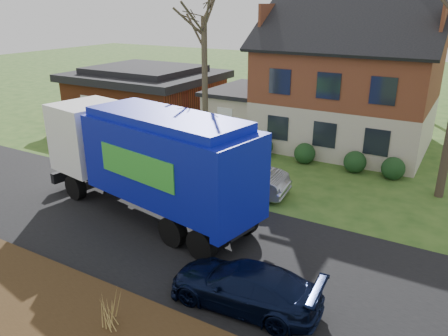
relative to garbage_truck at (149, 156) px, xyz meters
The scene contains 9 objects.
ground 3.21m from the garbage_truck, 27.67° to the right, with size 120.00×120.00×0.00m, color #274A18.
road 3.20m from the garbage_truck, 27.67° to the right, with size 80.00×7.00×0.02m, color black.
mulch_verge 6.93m from the garbage_truck, 73.50° to the right, with size 80.00×3.50×0.30m, color black.
main_house 13.46m from the garbage_truck, 75.49° to the left, with size 12.95×8.95×9.26m.
ranch_house 15.74m from the garbage_truck, 130.14° to the left, with size 9.80×8.20×3.70m.
garbage_truck is the anchor object (origin of this frame).
silver_sedan 4.27m from the garbage_truck, 66.14° to the left, with size 1.73×4.95×1.63m, color #A2A6AA.
navy_wagon 6.73m from the garbage_truck, 28.37° to the right, with size 1.73×4.25×1.23m, color black.
grass_clump_mid 6.92m from the garbage_truck, 59.39° to the right, with size 0.34×0.28×0.94m.
Camera 1 is at (8.37, -10.99, 7.80)m, focal length 35.00 mm.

